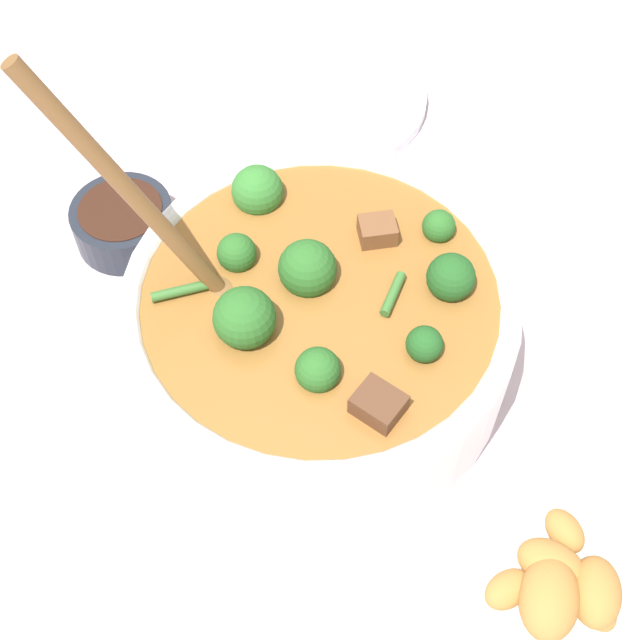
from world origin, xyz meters
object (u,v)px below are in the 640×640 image
Objects in this scene: empty_plate at (326,95)px; food_plate at (576,607)px; stew_bowl at (319,324)px; condiment_bowl at (121,223)px.

empty_plate is 1.02× the size of food_plate.
empty_plate is 0.51m from food_plate.
stew_bowl is 0.21m from condiment_bowl.
empty_plate is (-0.18, 0.24, -0.05)m from stew_bowl.
condiment_bowl is 0.44× the size of empty_plate.
food_plate is at bearing -10.86° from stew_bowl.
condiment_bowl is at bearing -97.21° from empty_plate.
stew_bowl reaches higher than food_plate.
stew_bowl is at bearing 169.14° from food_plate.
stew_bowl is 1.54× the size of food_plate.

